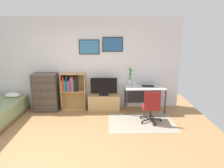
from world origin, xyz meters
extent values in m
plane|color=#A87A4C|center=(0.00, 0.00, 0.00)|extent=(7.20, 7.20, 0.00)
cube|color=white|center=(0.00, 2.43, 1.35)|extent=(6.12, 0.06, 2.70)
cube|color=black|center=(0.37, 2.38, 1.85)|extent=(0.59, 0.02, 0.42)
cube|color=teal|center=(0.37, 2.37, 1.85)|extent=(0.55, 0.01, 0.38)
cube|color=black|center=(1.05, 2.38, 1.92)|extent=(0.59, 0.02, 0.42)
cube|color=#285B93|center=(1.05, 2.37, 1.92)|extent=(0.55, 0.01, 0.38)
cube|color=#9E937F|center=(1.77, 1.22, 0.00)|extent=(1.70, 1.20, 0.01)
ellipsoid|color=white|center=(-1.86, 2.09, 0.50)|extent=(0.45, 0.29, 0.14)
cube|color=#4C4238|center=(-0.92, 2.16, 0.56)|extent=(0.70, 0.42, 1.12)
cube|color=#493F35|center=(-0.92, 1.94, 0.12)|extent=(0.66, 0.01, 0.20)
sphere|color=#A59E8C|center=(-0.92, 1.93, 0.12)|extent=(0.03, 0.03, 0.03)
cube|color=#493F35|center=(-0.92, 1.94, 0.34)|extent=(0.66, 0.01, 0.20)
sphere|color=#A59E8C|center=(-0.92, 1.93, 0.34)|extent=(0.03, 0.03, 0.03)
cube|color=#493F35|center=(-0.92, 1.94, 0.56)|extent=(0.66, 0.01, 0.20)
sphere|color=#A59E8C|center=(-0.92, 1.93, 0.56)|extent=(0.03, 0.03, 0.03)
cube|color=#493F35|center=(-0.92, 1.94, 0.78)|extent=(0.66, 0.01, 0.20)
sphere|color=#A59E8C|center=(-0.92, 1.93, 0.78)|extent=(0.03, 0.03, 0.03)
cube|color=#493F35|center=(-0.92, 1.94, 1.00)|extent=(0.66, 0.01, 0.20)
sphere|color=#A59E8C|center=(-0.92, 1.93, 1.00)|extent=(0.03, 0.03, 0.03)
cube|color=tan|center=(-0.47, 2.22, 0.55)|extent=(0.02, 0.30, 1.11)
cube|color=tan|center=(0.23, 2.22, 0.55)|extent=(0.02, 0.30, 1.11)
cube|color=tan|center=(-0.12, 2.22, 0.01)|extent=(0.71, 0.30, 0.02)
cube|color=tan|center=(-0.12, 2.22, 0.57)|extent=(0.68, 0.30, 0.02)
cube|color=tan|center=(-0.12, 2.22, 1.10)|extent=(0.68, 0.30, 0.02)
cube|color=tan|center=(-0.12, 2.37, 0.55)|extent=(0.71, 0.01, 1.11)
cube|color=orange|center=(-0.43, 2.19, 0.74)|extent=(0.03, 0.22, 0.32)
cube|color=red|center=(-0.39, 2.18, 0.80)|extent=(0.04, 0.21, 0.43)
cube|color=#2D8C4C|center=(-0.35, 2.17, 0.75)|extent=(0.03, 0.18, 0.33)
cube|color=#1E519E|center=(-0.32, 2.17, 0.74)|extent=(0.03, 0.18, 0.31)
cube|color=#1E519E|center=(-0.29, 2.20, 0.81)|extent=(0.02, 0.24, 0.45)
cube|color=#2D8C4C|center=(-0.26, 2.16, 0.74)|extent=(0.03, 0.17, 0.30)
cube|color=#8C388C|center=(-0.22, 2.16, 0.75)|extent=(0.04, 0.17, 0.34)
cube|color=#8C388C|center=(-0.19, 2.18, 0.79)|extent=(0.02, 0.20, 0.41)
cube|color=#8C388C|center=(-0.16, 2.18, 0.79)|extent=(0.02, 0.20, 0.40)
cube|color=orange|center=(-0.13, 2.19, 0.80)|extent=(0.03, 0.23, 0.43)
cube|color=#1E519E|center=(-0.09, 2.19, 0.77)|extent=(0.02, 0.22, 0.37)
cube|color=black|center=(-0.06, 2.16, 0.78)|extent=(0.02, 0.17, 0.40)
cube|color=black|center=(-0.04, 2.18, 0.79)|extent=(0.02, 0.19, 0.42)
cube|color=black|center=(0.00, 2.19, 0.81)|extent=(0.03, 0.22, 0.45)
cube|color=tan|center=(0.78, 2.17, 0.23)|extent=(0.93, 0.40, 0.46)
cube|color=tan|center=(0.78, 1.97, 0.23)|extent=(0.93, 0.01, 0.02)
cube|color=black|center=(0.78, 2.15, 0.47)|extent=(0.28, 0.16, 0.02)
cube|color=black|center=(0.78, 2.15, 0.50)|extent=(0.06, 0.04, 0.05)
cube|color=black|center=(0.78, 2.15, 0.75)|extent=(0.77, 0.02, 0.47)
cube|color=black|center=(0.78, 2.14, 0.75)|extent=(0.74, 0.01, 0.44)
cube|color=silver|center=(1.97, 2.05, 0.72)|extent=(1.14, 0.65, 0.03)
cube|color=#2D2D30|center=(1.43, 1.75, 0.35)|extent=(0.03, 0.03, 0.71)
cube|color=#2D2D30|center=(2.51, 1.75, 0.35)|extent=(0.03, 0.03, 0.71)
cube|color=#2D2D30|center=(1.43, 2.34, 0.35)|extent=(0.03, 0.03, 0.71)
cube|color=#2D2D30|center=(2.51, 2.34, 0.35)|extent=(0.03, 0.03, 0.71)
cube|color=#2D2D30|center=(1.97, 2.36, 0.39)|extent=(1.08, 0.02, 0.50)
cylinder|color=#232326|center=(2.29, 1.28, 0.03)|extent=(0.05, 0.05, 0.05)
cube|color=#232326|center=(2.15, 1.29, 0.07)|extent=(0.28, 0.04, 0.02)
cylinder|color=#232326|center=(2.11, 1.56, 0.03)|extent=(0.05, 0.05, 0.05)
cube|color=#232326|center=(2.06, 1.43, 0.07)|extent=(0.13, 0.27, 0.02)
cylinder|color=#232326|center=(1.79, 1.47, 0.03)|extent=(0.05, 0.05, 0.05)
cube|color=#232326|center=(1.90, 1.38, 0.07)|extent=(0.24, 0.20, 0.02)
cylinder|color=#232326|center=(1.77, 1.14, 0.03)|extent=(0.05, 0.05, 0.05)
cube|color=#232326|center=(1.89, 1.22, 0.07)|extent=(0.25, 0.18, 0.02)
cylinder|color=#232326|center=(2.08, 1.03, 0.03)|extent=(0.05, 0.05, 0.05)
cube|color=#232326|center=(2.04, 1.16, 0.07)|extent=(0.10, 0.28, 0.02)
cylinder|color=#232326|center=(2.01, 1.30, 0.23)|extent=(0.04, 0.04, 0.30)
cube|color=maroon|center=(2.01, 1.30, 0.40)|extent=(0.46, 0.46, 0.03)
cube|color=maroon|center=(2.00, 1.10, 0.64)|extent=(0.40, 0.06, 0.45)
cube|color=#B7B7BC|center=(2.06, 2.04, 0.75)|extent=(0.37, 0.25, 0.01)
cube|color=black|center=(2.06, 2.04, 0.75)|extent=(0.35, 0.23, 0.00)
cube|color=#B7B7BC|center=(2.06, 2.20, 0.87)|extent=(0.37, 0.23, 0.07)
cube|color=#234C5B|center=(2.06, 2.19, 0.87)|extent=(0.35, 0.21, 0.06)
ellipsoid|color=silver|center=(2.31, 1.97, 0.76)|extent=(0.06, 0.10, 0.03)
cylinder|color=silver|center=(1.56, 2.25, 0.82)|extent=(0.09, 0.09, 0.16)
cylinder|color=#3D8438|center=(1.57, 2.25, 0.98)|extent=(0.01, 0.01, 0.39)
sphere|color=#308B2C|center=(1.57, 2.25, 1.17)|extent=(0.07, 0.07, 0.07)
cylinder|color=#3D8438|center=(1.57, 2.27, 0.93)|extent=(0.01, 0.01, 0.28)
sphere|color=#308B2C|center=(1.57, 2.27, 1.07)|extent=(0.07, 0.07, 0.07)
cylinder|color=#3D8438|center=(1.55, 2.24, 1.00)|extent=(0.01, 0.01, 0.43)
sphere|color=#308B2C|center=(1.55, 2.24, 1.22)|extent=(0.07, 0.07, 0.07)
cylinder|color=#3D8438|center=(1.56, 2.23, 1.00)|extent=(0.01, 0.01, 0.42)
sphere|color=#308B2C|center=(1.56, 2.23, 1.21)|extent=(0.07, 0.07, 0.07)
cylinder|color=silver|center=(1.65, 1.98, 0.74)|extent=(0.06, 0.06, 0.01)
cylinder|color=silver|center=(1.65, 1.98, 0.80)|extent=(0.01, 0.01, 0.10)
cone|color=silver|center=(1.65, 1.98, 0.88)|extent=(0.07, 0.07, 0.07)
camera|label=1|loc=(0.90, -3.73, 2.31)|focal=33.38mm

